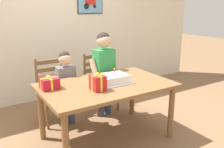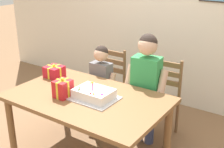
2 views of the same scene
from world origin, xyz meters
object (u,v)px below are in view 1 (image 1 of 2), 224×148
at_px(chair_right, 100,81).
at_px(child_older, 104,66).
at_px(dining_table, 106,91).
at_px(birthday_cake, 113,79).
at_px(child_younger, 66,81).
at_px(gift_box_red_large, 49,83).
at_px(chair_left, 54,90).
at_px(gift_box_beside_cake, 98,83).

bearing_deg(chair_right, child_older, -103.27).
distance_m(dining_table, child_older, 0.70).
bearing_deg(dining_table, birthday_cake, -3.72).
distance_m(dining_table, birthday_cake, 0.16).
bearing_deg(dining_table, child_younger, 114.35).
height_order(chair_right, child_younger, child_younger).
height_order(gift_box_red_large, child_younger, child_younger).
xyz_separation_m(gift_box_red_large, chair_left, (0.25, 0.65, -0.32)).
xyz_separation_m(chair_right, child_older, (-0.06, -0.24, 0.31)).
bearing_deg(chair_right, child_younger, -160.25).
xyz_separation_m(dining_table, chair_right, (0.38, 0.85, -0.17)).
bearing_deg(child_older, gift_box_beside_cake, -124.46).
distance_m(gift_box_beside_cake, chair_right, 1.19).
height_order(gift_box_beside_cake, child_older, child_older).
distance_m(chair_left, chair_right, 0.76).
bearing_deg(child_younger, birthday_cake, -59.37).
distance_m(gift_box_red_large, gift_box_beside_cake, 0.55).
height_order(birthday_cake, gift_box_beside_cake, gift_box_beside_cake).
xyz_separation_m(gift_box_red_large, child_younger, (0.36, 0.41, -0.15)).
bearing_deg(child_younger, chair_right, 19.75).
bearing_deg(chair_left, birthday_cake, -61.19).
relative_size(gift_box_red_large, chair_left, 0.22).
relative_size(chair_left, chair_right, 1.00).
xyz_separation_m(birthday_cake, chair_left, (-0.47, 0.85, -0.31)).
height_order(chair_left, child_younger, child_younger).
relative_size(dining_table, gift_box_beside_cake, 7.58).
relative_size(birthday_cake, child_older, 0.35).
distance_m(dining_table, child_younger, 0.67).
bearing_deg(gift_box_beside_cake, gift_box_red_large, 143.10).
relative_size(birthday_cake, chair_left, 0.48).
bearing_deg(gift_box_beside_cake, chair_right, 59.97).
bearing_deg(gift_box_red_large, child_younger, 49.37).
relative_size(gift_box_beside_cake, chair_left, 0.22).
bearing_deg(child_younger, gift_box_beside_cake, -83.34).
height_order(birthday_cake, gift_box_red_large, birthday_cake).
bearing_deg(chair_left, child_older, -18.55).
height_order(gift_box_beside_cake, chair_right, gift_box_beside_cake).
distance_m(chair_right, child_older, 0.39).
relative_size(dining_table, child_younger, 1.48).
distance_m(gift_box_red_large, child_younger, 0.57).
bearing_deg(dining_table, chair_left, 114.18).
bearing_deg(chair_left, dining_table, -65.82).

